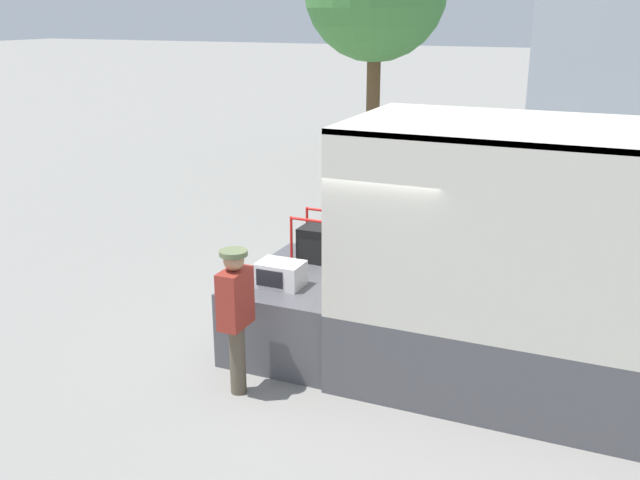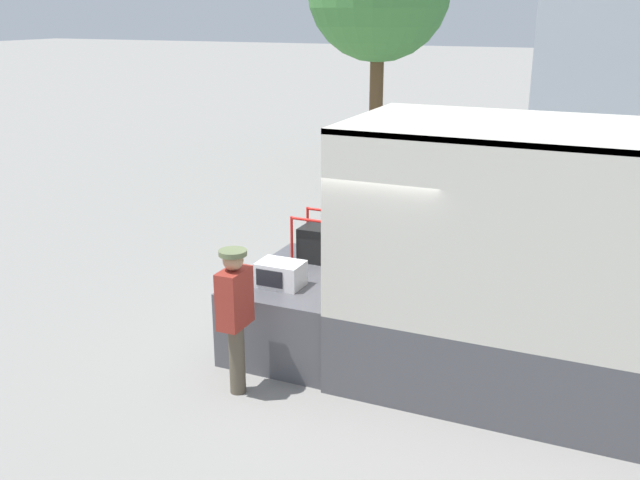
% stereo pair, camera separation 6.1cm
% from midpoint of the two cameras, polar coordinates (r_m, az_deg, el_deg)
% --- Properties ---
extents(ground_plane, '(160.00, 160.00, 0.00)m').
position_cam_midpoint_polar(ground_plane, '(9.20, 3.11, -8.87)').
color(ground_plane, gray).
extents(tailgate_deck, '(1.44, 2.15, 0.95)m').
position_cam_midpoint_polar(tailgate_deck, '(9.24, -1.02, -5.46)').
color(tailgate_deck, '#4C4C51').
rests_on(tailgate_deck, ground).
extents(microwave, '(0.54, 0.40, 0.30)m').
position_cam_midpoint_polar(microwave, '(8.64, -2.96, -2.73)').
color(microwave, white).
rests_on(microwave, tailgate_deck).
extents(portable_generator, '(0.64, 0.54, 0.64)m').
position_cam_midpoint_polar(portable_generator, '(9.47, 0.32, -0.26)').
color(portable_generator, black).
rests_on(portable_generator, tailgate_deck).
extents(worker_person, '(0.31, 0.44, 1.70)m').
position_cam_midpoint_polar(worker_person, '(7.88, -6.60, -5.35)').
color(worker_person, brown).
rests_on(worker_person, ground).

